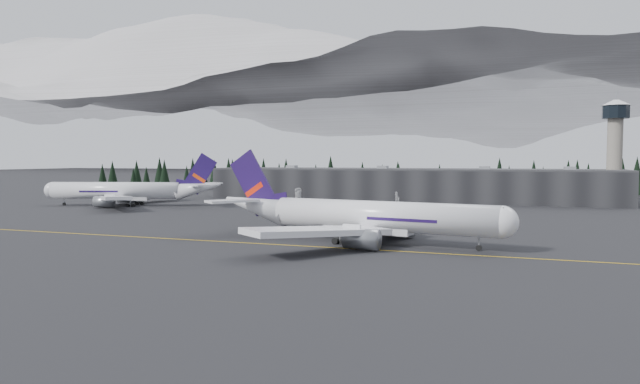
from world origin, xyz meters
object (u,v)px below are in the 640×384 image
(jet_main, at_px, (356,216))
(gse_vehicle_b, at_px, (397,202))
(terminal, at_px, (407,184))
(control_tower, at_px, (615,140))
(jet_parked, at_px, (131,191))
(gse_vehicle_a, at_px, (298,200))

(jet_main, xyz_separation_m, gse_vehicle_b, (-11.01, 93.23, -4.45))
(terminal, bearing_deg, gse_vehicle_b, -87.08)
(gse_vehicle_b, bearing_deg, terminal, 171.90)
(control_tower, distance_m, jet_main, 137.74)
(terminal, bearing_deg, jet_parked, -144.65)
(gse_vehicle_b, bearing_deg, jet_parked, -78.63)
(jet_parked, bearing_deg, terminal, -161.41)
(jet_parked, bearing_deg, gse_vehicle_b, -174.37)
(terminal, bearing_deg, control_tower, 2.29)
(terminal, distance_m, control_tower, 76.98)
(control_tower, distance_m, gse_vehicle_a, 117.88)
(terminal, relative_size, jet_main, 2.53)
(gse_vehicle_a, bearing_deg, gse_vehicle_b, -19.61)
(gse_vehicle_a, bearing_deg, control_tower, -4.59)
(jet_main, bearing_deg, jet_parked, 158.01)
(control_tower, xyz_separation_m, jet_parked, (-161.00, -64.00, -18.15))
(terminal, distance_m, jet_parked, 105.44)
(jet_main, height_order, jet_parked, jet_main)
(terminal, distance_m, gse_vehicle_a, 44.86)
(control_tower, xyz_separation_m, jet_main, (-62.72, -121.28, -18.15))
(jet_main, distance_m, gse_vehicle_a, 106.68)
(jet_parked, distance_m, gse_vehicle_a, 61.17)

